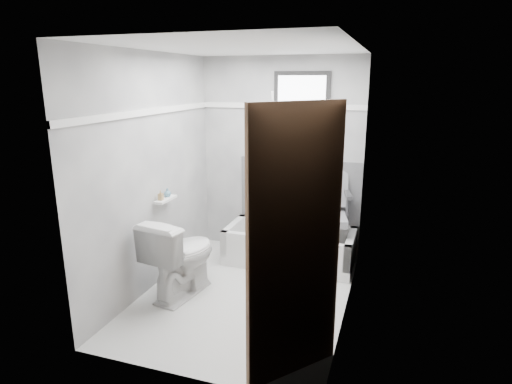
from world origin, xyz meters
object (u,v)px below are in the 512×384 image
at_px(door, 324,269).
at_px(toilet, 181,256).
at_px(soap_bottle_a, 161,195).
at_px(office_chair, 322,211).
at_px(bathtub, 290,246).
at_px(soap_bottle_b, 167,192).

bearing_deg(door, toilet, 145.07).
height_order(door, soap_bottle_a, door).
bearing_deg(office_chair, soap_bottle_a, -161.97).
relative_size(office_chair, door, 0.55).
relative_size(office_chair, soap_bottle_a, 10.59).
bearing_deg(bathtub, office_chair, 4.86).
xyz_separation_m(soap_bottle_a, soap_bottle_b, (0.00, 0.14, -0.01)).
height_order(toilet, door, door).
bearing_deg(soap_bottle_a, bathtub, 37.28).
distance_m(office_chair, soap_bottle_a, 1.81).
bearing_deg(soap_bottle_a, toilet, -32.24).
bearing_deg(office_chair, bathtub, 171.92).
xyz_separation_m(toilet, soap_bottle_b, (-0.32, 0.34, 0.55)).
height_order(soap_bottle_a, soap_bottle_b, soap_bottle_a).
distance_m(toilet, door, 2.04).
relative_size(office_chair, toilet, 1.32).
height_order(office_chair, door, door).
distance_m(soap_bottle_a, soap_bottle_b, 0.14).
relative_size(door, soap_bottle_b, 20.90).
bearing_deg(toilet, bathtub, -118.37).
relative_size(bathtub, soap_bottle_b, 15.67).
bearing_deg(soap_bottle_b, toilet, -46.89).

